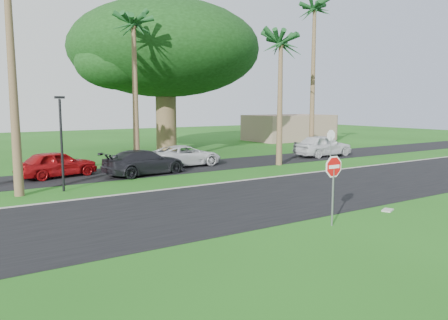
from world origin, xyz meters
TOP-DOWN VIEW (x-y plane):
  - ground at (0.00, 0.00)m, footprint 120.00×120.00m
  - road at (0.00, 2.00)m, footprint 120.00×8.00m
  - parking_strip at (0.00, 12.50)m, footprint 120.00×5.00m
  - curb at (0.00, 6.05)m, footprint 120.00×0.12m
  - stop_sign_near at (0.50, -3.00)m, footprint 1.05×0.07m
  - stop_sign_far at (12.00, 8.00)m, footprint 1.05×0.07m
  - palm_center at (0.00, 14.00)m, footprint 5.00×5.00m
  - palm_right_near at (9.00, 10.00)m, footprint 5.00×5.00m
  - palm_right_far at (15.00, 13.00)m, footprint 5.00×5.00m
  - canopy_tree at (6.00, 22.00)m, footprint 16.50×16.50m
  - streetlight_right at (-6.00, 8.50)m, footprint 0.45×0.25m
  - building_far at (24.00, 26.00)m, footprint 10.00×6.00m
  - car_red at (-5.33, 13.00)m, footprint 4.86×2.82m
  - car_dark at (-0.68, 11.05)m, footprint 5.48×2.93m
  - car_minivan at (3.10, 13.00)m, footprint 5.22×2.50m
  - car_pickup at (15.30, 11.96)m, footprint 5.20×2.10m
  - utility_slab at (3.98, -2.72)m, footprint 0.64×0.53m

SIDE VIEW (x-z plane):
  - ground at x=0.00m, z-range 0.00..0.00m
  - road at x=0.00m, z-range 0.00..0.02m
  - parking_strip at x=0.00m, z-range 0.00..0.02m
  - curb at x=0.00m, z-range 0.00..0.06m
  - utility_slab at x=3.98m, z-range 0.00..0.06m
  - car_minivan at x=3.10m, z-range 0.00..1.43m
  - car_dark at x=-0.68m, z-range 0.00..1.51m
  - car_red at x=-5.33m, z-range 0.00..1.56m
  - car_pickup at x=15.30m, z-range 0.00..1.77m
  - building_far at x=24.00m, z-range 0.00..3.00m
  - stop_sign_near at x=0.50m, z-range 0.46..3.09m
  - stop_sign_far at x=12.00m, z-range 0.46..3.09m
  - streetlight_right at x=-6.00m, z-range 0.33..4.97m
  - palm_right_near at x=9.00m, z-range 3.44..12.94m
  - canopy_tree at x=6.00m, z-range 2.39..15.51m
  - palm_center at x=0.00m, z-range 3.91..14.41m
  - palm_right_far at x=15.00m, z-range 5.08..18.08m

